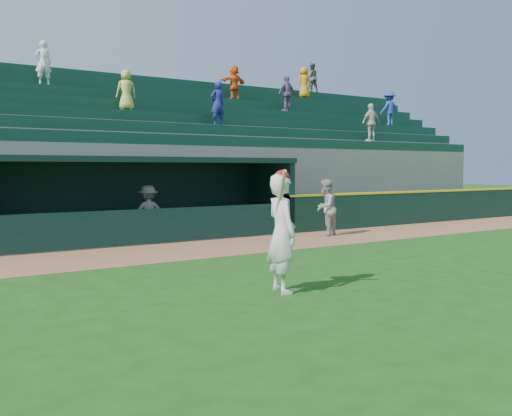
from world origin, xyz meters
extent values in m
plane|color=#194912|center=(0.00, 0.00, 0.00)|extent=(120.00, 120.00, 0.00)
cube|color=#955E3B|center=(0.00, 4.90, 0.01)|extent=(40.00, 3.00, 0.01)
cube|color=black|center=(12.25, 6.55, 0.60)|extent=(15.50, 0.30, 1.20)
cube|color=yellow|center=(12.25, 6.55, 1.23)|extent=(15.50, 0.32, 0.06)
imported|color=#A6A6A1|center=(5.14, 5.38, 0.90)|extent=(1.07, 0.98, 1.79)
imported|color=#989893|center=(0.07, 7.53, 0.82)|extent=(1.15, 0.78, 1.63)
cube|color=slate|center=(0.00, 7.70, 0.02)|extent=(9.00, 2.60, 0.04)
cube|color=black|center=(4.60, 7.70, 1.15)|extent=(0.20, 2.60, 2.30)
cube|color=black|center=(0.00, 9.00, 1.15)|extent=(9.40, 0.20, 2.30)
cube|color=black|center=(0.00, 7.70, 2.38)|extent=(9.40, 2.80, 0.16)
cube|color=black|center=(0.00, 6.48, 0.50)|extent=(9.00, 0.16, 1.00)
cube|color=brown|center=(0.00, 8.50, 0.25)|extent=(8.40, 0.45, 0.10)
cube|color=slate|center=(0.00, 9.53, 1.46)|extent=(34.00, 0.85, 2.91)
cube|color=#0F3828|center=(0.00, 9.41, 3.09)|extent=(34.00, 0.60, 0.36)
cube|color=slate|center=(0.00, 10.38, 1.68)|extent=(34.00, 0.85, 3.36)
cube|color=#0F3828|center=(0.00, 10.26, 3.54)|extent=(34.00, 0.60, 0.36)
cube|color=slate|center=(0.00, 11.22, 1.91)|extent=(34.00, 0.85, 3.81)
cube|color=#0F3828|center=(0.00, 11.11, 3.99)|extent=(34.00, 0.60, 0.36)
cube|color=slate|center=(0.00, 12.07, 2.13)|extent=(34.00, 0.85, 4.26)
cube|color=#0F3828|center=(0.00, 11.96, 4.44)|extent=(34.00, 0.60, 0.36)
cube|color=slate|center=(0.00, 12.93, 2.35)|extent=(34.00, 0.85, 4.71)
cube|color=#0F3828|center=(0.00, 12.81, 4.89)|extent=(34.00, 0.60, 0.36)
cube|color=slate|center=(0.00, 13.78, 2.58)|extent=(34.00, 0.85, 5.16)
cube|color=#0F3828|center=(0.00, 13.66, 5.34)|extent=(34.00, 0.60, 0.36)
cube|color=slate|center=(0.00, 14.62, 2.80)|extent=(34.00, 0.85, 5.61)
cube|color=#0F3828|center=(0.00, 14.51, 5.79)|extent=(34.00, 0.60, 0.36)
cube|color=slate|center=(0.00, 15.20, 2.80)|extent=(34.50, 0.30, 5.61)
imported|color=orange|center=(10.80, 13.68, 6.28)|extent=(0.79, 0.55, 1.52)
imported|color=beige|center=(11.10, 9.43, 4.09)|extent=(0.97, 0.42, 1.64)
imported|color=navy|center=(4.03, 10.28, 4.54)|extent=(0.62, 0.43, 1.63)
imported|color=#484848|center=(11.95, 14.53, 6.71)|extent=(0.84, 0.73, 1.48)
imported|color=#CACE49|center=(0.81, 11.12, 4.89)|extent=(0.73, 0.51, 1.43)
imported|color=#855999|center=(8.50, 11.97, 5.40)|extent=(0.95, 0.47, 1.57)
imported|color=#FE601C|center=(6.30, 12.83, 5.81)|extent=(1.42, 0.63, 1.48)
imported|color=white|center=(-1.59, 12.83, 5.85)|extent=(0.57, 0.38, 1.56)
imported|color=#2A3E9A|center=(13.98, 11.12, 4.99)|extent=(1.08, 0.64, 1.64)
imported|color=silver|center=(-0.87, -0.52, 1.02)|extent=(0.61, 0.82, 2.04)
sphere|color=red|center=(-0.87, -0.52, 1.97)|extent=(0.27, 0.27, 0.27)
cylinder|color=tan|center=(-1.05, -0.74, 1.74)|extent=(0.24, 0.50, 0.76)
camera|label=1|loc=(-6.59, -8.36, 2.14)|focal=40.00mm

